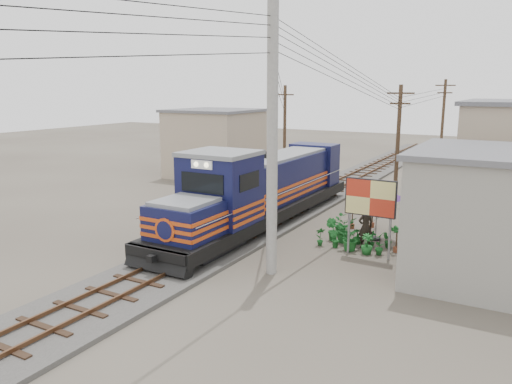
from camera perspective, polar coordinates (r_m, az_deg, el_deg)
The scene contains 14 objects.
ground at distance 21.13m, azimuth -6.11°, elevation -7.06°, with size 120.00×120.00×0.00m, color #473F35.
ballast at distance 29.51m, azimuth 5.14°, elevation -1.41°, with size 3.60×70.00×0.16m, color #595651.
track at distance 29.47m, azimuth 5.15°, elevation -1.07°, with size 1.15×70.00×0.12m.
locomotive at distance 24.87m, azimuth 0.61°, elevation 0.09°, with size 2.99×16.27×4.03m.
utility_pole_main at distance 17.83m, azimuth 1.87°, elevation 5.96°, with size 0.40×0.40×10.00m.
wooden_pole_mid at distance 31.25m, azimuth 15.91°, elevation 5.62°, with size 1.60×0.24×7.00m.
wooden_pole_far at distance 44.88m, azimuth 20.54°, elevation 7.42°, with size 1.60×0.24×7.50m.
wooden_pole_left at distance 38.22m, azimuth 3.30°, elevation 7.11°, with size 1.60×0.24×7.00m.
power_lines at distance 27.43m, azimuth 3.84°, elevation 13.37°, with size 9.65×19.00×3.30m.
shophouse_left at distance 39.08m, azimuth -4.66°, elevation 5.62°, with size 6.30×6.30×5.20m.
billboard at distance 20.61m, azimuth 12.93°, elevation -0.89°, with size 2.10×0.19×3.24m.
market_umbrella at distance 23.02m, azimuth 13.75°, elevation 0.08°, with size 3.07×3.07×2.57m.
vendor at distance 22.03m, azimuth 12.41°, elevation -3.93°, with size 0.69×0.45×1.88m, color black.
plant_nursery at distance 22.50m, azimuth 10.43°, elevation -4.68°, with size 3.32×3.32×1.13m.
Camera 1 is at (11.65, -16.26, 6.83)m, focal length 35.00 mm.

